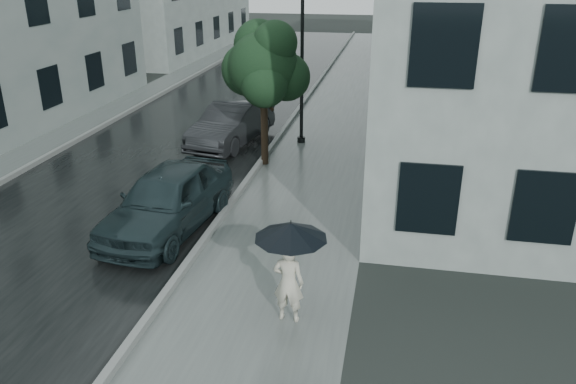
% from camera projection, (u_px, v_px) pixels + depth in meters
% --- Properties ---
extents(ground, '(120.00, 120.00, 0.00)m').
position_uv_depth(ground, '(252.00, 289.00, 11.11)').
color(ground, black).
rests_on(ground, ground).
extents(sidewalk, '(3.50, 60.00, 0.01)m').
position_uv_depth(sidewalk, '(335.00, 126.00, 21.93)').
color(sidewalk, slate).
rests_on(sidewalk, ground).
extents(kerb_near, '(0.15, 60.00, 0.15)m').
position_uv_depth(kerb_near, '(289.00, 122.00, 22.23)').
color(kerb_near, slate).
rests_on(kerb_near, ground).
extents(asphalt_road, '(6.85, 60.00, 0.00)m').
position_uv_depth(asphalt_road, '(205.00, 119.00, 22.88)').
color(asphalt_road, black).
rests_on(asphalt_road, ground).
extents(kerb_far, '(0.15, 60.00, 0.15)m').
position_uv_depth(kerb_far, '(125.00, 113.00, 23.47)').
color(kerb_far, slate).
rests_on(kerb_far, ground).
extents(sidewalk_far, '(1.70, 60.00, 0.01)m').
position_uv_depth(sidewalk_far, '(105.00, 114.00, 23.67)').
color(sidewalk_far, '#4C5451').
rests_on(sidewalk_far, ground).
extents(pedestrian, '(0.58, 0.40, 1.52)m').
position_uv_depth(pedestrian, '(288.00, 283.00, 9.90)').
color(pedestrian, beige).
rests_on(pedestrian, sidewalk).
extents(umbrella, '(1.51, 1.51, 1.03)m').
position_uv_depth(umbrella, '(291.00, 231.00, 9.54)').
color(umbrella, black).
rests_on(umbrella, ground).
extents(street_tree, '(2.77, 2.51, 4.46)m').
position_uv_depth(street_tree, '(264.00, 65.00, 16.82)').
color(street_tree, '#332619').
rests_on(street_tree, ground).
extents(lamp_post, '(0.83, 0.43, 5.28)m').
position_uv_depth(lamp_post, '(298.00, 57.00, 18.86)').
color(lamp_post, black).
rests_on(lamp_post, ground).
extents(car_near, '(2.30, 4.68, 1.54)m').
position_uv_depth(car_near, '(168.00, 199.00, 13.31)').
color(car_near, '#1A2A2D').
rests_on(car_near, ground).
extents(car_far, '(2.23, 4.55, 1.44)m').
position_uv_depth(car_far, '(232.00, 124.00, 19.59)').
color(car_far, '#222427').
rests_on(car_far, ground).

